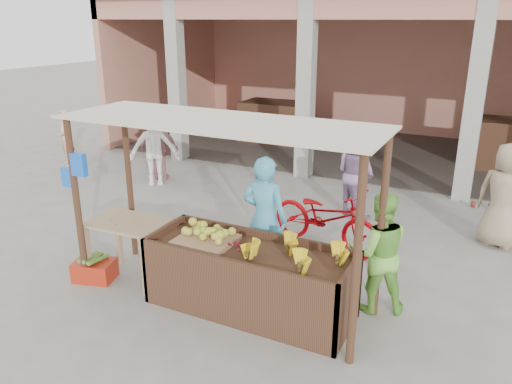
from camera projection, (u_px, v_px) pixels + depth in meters
The scene contains 20 objects.
ground at pixel (216, 299), 6.61m from camera, with size 60.00×60.00×0.00m, color slate.
market_building at pixel (389, 51), 13.23m from camera, with size 14.40×6.40×4.20m.
fruit_stall at pixel (250, 281), 6.27m from camera, with size 2.60×0.95×0.80m, color #4F321F.
stall_awning at pixel (214, 154), 6.02m from camera, with size 4.09×1.35×2.39m.
banana_heap at pixel (291, 254), 5.86m from camera, with size 1.10×0.60×0.20m, color yellow, non-canonical shape.
melon_tray at pixel (206, 236), 6.37m from camera, with size 0.73×0.63×0.20m.
berry_heap at pixel (238, 246), 6.14m from camera, with size 0.45×0.37×0.14m, color maroon.
side_table at pixel (129, 231), 6.93m from camera, with size 1.11×0.76×0.87m.
papaya_pile at pixel (127, 215), 6.86m from camera, with size 0.65×0.37×0.19m, color #4B912F, non-canonical shape.
red_crate at pixel (95, 270), 7.08m from camera, with size 0.54×0.39×0.28m, color #AE2612.
plantain_bundle at pixel (93, 258), 7.02m from camera, with size 0.44×0.31×0.09m, color #578A32, non-canonical shape.
produce_sacks at pixel (483, 196), 9.68m from camera, with size 0.71×0.44×0.54m.
vendor_blue at pixel (265, 215), 6.88m from camera, with size 0.72×0.53×1.92m, color #51B9E1.
vendor_green at pixel (378, 249), 6.14m from camera, with size 0.80×0.46×1.66m, color #7BC948.
motorcycle at pixel (326, 216), 7.95m from camera, with size 2.05×0.71×1.07m, color #A80309.
shopper_a at pixel (153, 144), 10.88m from camera, with size 1.19×0.59×1.85m, color silver.
shopper_b at pixel (159, 146), 11.29m from camera, with size 0.93×0.49×1.58m, color #CD8688.
shopper_c at pixel (505, 190), 7.89m from camera, with size 0.92×0.60×1.90m, color tan.
shopper_e at pixel (66, 137), 12.46m from camera, with size 0.54×0.41×1.46m, color #E9A77A.
shopper_f at pixel (356, 169), 9.20m from camera, with size 0.87×0.50×1.78m, color gray.
Camera 1 is at (3.06, -4.92, 3.52)m, focal length 35.00 mm.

